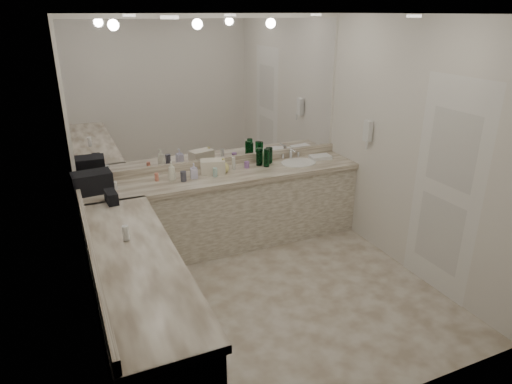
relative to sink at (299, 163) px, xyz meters
name	(u,v)px	position (x,y,z in m)	size (l,w,h in m)	color
floor	(270,296)	(-0.95, -1.20, -0.90)	(3.20, 3.20, 0.00)	beige
ceiling	(274,14)	(-0.95, -1.20, 1.71)	(3.20, 3.20, 0.00)	white
wall_back	(216,133)	(-0.95, 0.30, 0.41)	(3.20, 0.02, 2.60)	silver
wall_left	(80,200)	(-2.55, -1.20, 0.41)	(0.02, 3.00, 2.60)	silver
wall_right	(413,151)	(0.65, -1.20, 0.41)	(0.02, 3.00, 2.60)	silver
vanity_back_base	(226,212)	(-0.95, 0.00, -0.48)	(3.20, 0.60, 0.84)	silver
vanity_back_top	(226,176)	(-0.95, -0.01, -0.03)	(3.20, 0.64, 0.06)	beige
vanity_left_base	(139,310)	(-2.25, -1.50, -0.48)	(0.60, 2.40, 0.84)	silver
vanity_left_top	(135,260)	(-2.24, -1.50, -0.03)	(0.64, 2.42, 0.06)	beige
backsplash_back	(217,162)	(-0.95, 0.28, 0.05)	(3.20, 0.04, 0.10)	beige
backsplash_left	(89,241)	(-2.53, -1.20, 0.05)	(0.04, 3.00, 0.10)	beige
mirror_back	(215,92)	(-0.95, 0.29, 0.88)	(3.12, 0.01, 1.55)	white
mirror_left	(72,138)	(-2.54, -1.20, 0.88)	(0.01, 2.92, 1.55)	white
sink	(299,163)	(0.00, 0.00, 0.00)	(0.44, 0.44, 0.03)	white
faucet	(291,153)	(0.00, 0.21, 0.07)	(0.24, 0.16, 0.14)	silver
wall_phone	(368,131)	(0.61, -0.50, 0.46)	(0.06, 0.10, 0.24)	white
door	(446,190)	(0.64, -1.70, 0.16)	(0.02, 0.82, 2.10)	white
black_toiletry_bag	(92,182)	(-2.39, 0.01, 0.12)	(0.39, 0.24, 0.22)	black
black_bag_spill	(111,197)	(-2.25, -0.36, 0.06)	(0.10, 0.21, 0.12)	black
cream_cosmetic_case	(213,166)	(-1.07, 0.08, 0.08)	(0.27, 0.17, 0.16)	#ECE1C6
hand_towel	(320,157)	(0.33, 0.04, 0.03)	(0.25, 0.17, 0.04)	white
lotion_left	(126,234)	(-2.25, -1.21, 0.07)	(0.05, 0.05, 0.12)	white
soap_bottle_a	(172,171)	(-1.56, 0.03, 0.11)	(0.08, 0.08, 0.21)	white
soap_bottle_b	(194,171)	(-1.32, -0.01, 0.09)	(0.08, 0.08, 0.17)	silver
soap_bottle_c	(223,165)	(-0.96, 0.04, 0.09)	(0.13, 0.13, 0.17)	#D8CD74
green_bottle_0	(260,156)	(-0.45, 0.15, 0.10)	(0.06, 0.06, 0.19)	#0B5723
green_bottle_1	(268,156)	(-0.34, 0.14, 0.10)	(0.07, 0.07, 0.20)	#0B5723
green_bottle_2	(270,155)	(-0.32, 0.15, 0.10)	(0.07, 0.07, 0.19)	#0B5723
green_bottle_3	(259,157)	(-0.47, 0.12, 0.11)	(0.07, 0.07, 0.21)	#0B5723
green_bottle_4	(267,158)	(-0.41, 0.04, 0.11)	(0.07, 0.07, 0.22)	#0B5723
amenity_bottle_0	(215,172)	(-1.09, -0.05, 0.06)	(0.05, 0.05, 0.10)	silver
amenity_bottle_1	(157,177)	(-1.72, 0.07, 0.05)	(0.04, 0.04, 0.09)	#E57F66
amenity_bottle_2	(234,163)	(-0.81, 0.10, 0.08)	(0.04, 0.04, 0.15)	white
amenity_bottle_3	(114,186)	(-2.18, -0.01, 0.05)	(0.06, 0.06, 0.08)	white
amenity_bottle_4	(247,165)	(-0.65, 0.09, 0.04)	(0.06, 0.06, 0.07)	#9966B2
amenity_bottle_5	(183,176)	(-1.45, -0.05, 0.06)	(0.06, 0.06, 0.11)	#3F3F4C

